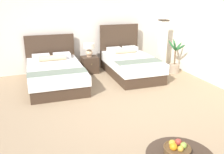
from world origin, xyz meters
name	(u,v)px	position (x,y,z in m)	size (l,w,h in m)	color
ground_plane	(126,113)	(0.00, 0.00, -0.01)	(9.23, 10.27, 0.02)	#9C8262
wall_back	(83,25)	(0.00, 3.34, 1.33)	(9.23, 0.12, 2.66)	silver
bed_near_window	(55,73)	(-1.06, 2.15, 0.28)	(1.44, 2.27, 1.13)	#3C2C1F
bed_near_corner	(130,64)	(1.06, 2.16, 0.32)	(1.28, 2.12, 1.34)	#3C2C1F
nightstand	(90,65)	(0.04, 2.79, 0.24)	(0.47, 0.44, 0.48)	#3C2C1F
table_lamp	(89,48)	(0.04, 2.81, 0.73)	(0.33, 0.33, 0.40)	#CFAC88
fruit_bowl	(177,149)	(-0.21, -1.99, 0.52)	(0.33, 0.33, 0.16)	brown
floor_lamp_corner	(162,44)	(2.29, 2.50, 0.75)	(0.25, 0.25, 1.49)	black
potted_palm	(174,64)	(2.39, 1.92, 0.27)	(0.43, 0.63, 0.97)	gray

